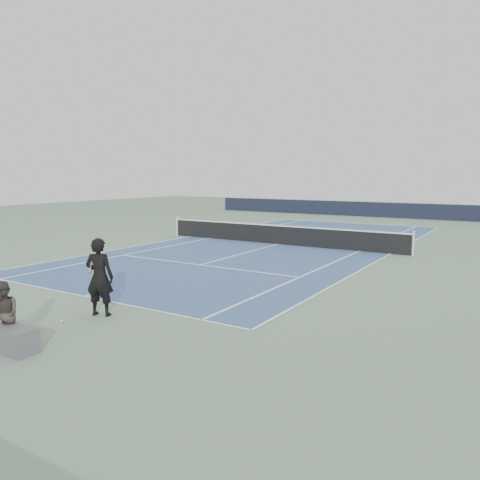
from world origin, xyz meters
The scene contains 7 objects.
ground centered at (0.00, 0.00, 0.00)m, with size 80.00×80.00×0.00m, color slate.
court_surface centered at (0.00, 0.00, 0.01)m, with size 10.97×23.77×0.01m, color #385686.
tennis_net centered at (0.00, 0.00, 0.50)m, with size 12.90×0.10×1.07m.
windscreen_far centered at (0.00, 17.88, 0.60)m, with size 30.00×0.25×1.20m, color black.
tennis_player centered at (1.78, -12.83, 0.96)m, with size 0.88×0.74×1.91m.
tennis_ball centered at (1.45, -13.71, 0.03)m, with size 0.07×0.07×0.07m, color #CEDB2C.
spectator_bench centered at (1.93, -15.37, 0.48)m, with size 1.56×0.62×1.35m.
Camera 1 is at (10.50, -20.41, 3.39)m, focal length 35.00 mm.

